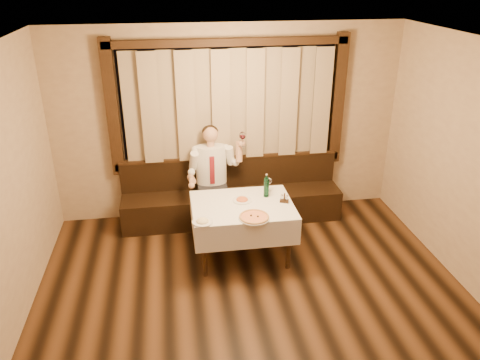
{
  "coord_description": "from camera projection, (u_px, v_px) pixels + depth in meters",
  "views": [
    {
      "loc": [
        -0.82,
        -3.43,
        3.48
      ],
      "look_at": [
        0.0,
        1.9,
        1.0
      ],
      "focal_mm": 35.0,
      "sensor_mm": 36.0,
      "label": 1
    }
  ],
  "objects": [
    {
      "name": "banquette",
      "position": [
        232.0,
        199.0,
        6.96
      ],
      "size": [
        3.2,
        0.61,
        0.94
      ],
      "color": "black",
      "rests_on": "ground"
    },
    {
      "name": "pasta_red",
      "position": [
        242.0,
        198.0,
        5.93
      ],
      "size": [
        0.24,
        0.24,
        0.08
      ],
      "rotation": [
        0.0,
        0.0,
        -0.39
      ],
      "color": "white",
      "rests_on": "dining_table"
    },
    {
      "name": "table_wine_glass",
      "position": [
        269.0,
        181.0,
        6.13
      ],
      "size": [
        0.07,
        0.07,
        0.2
      ],
      "rotation": [
        0.0,
        0.0,
        0.28
      ],
      "color": "white",
      "rests_on": "dining_table"
    },
    {
      "name": "pizza",
      "position": [
        254.0,
        217.0,
        5.52
      ],
      "size": [
        0.37,
        0.37,
        0.04
      ],
      "rotation": [
        0.0,
        0.0,
        0.04
      ],
      "color": "white",
      "rests_on": "dining_table"
    },
    {
      "name": "dining_table",
      "position": [
        242.0,
        212.0,
        5.9
      ],
      "size": [
        1.27,
        0.97,
        0.76
      ],
      "color": "black",
      "rests_on": "ground"
    },
    {
      "name": "cruet_caddy",
      "position": [
        284.0,
        199.0,
        5.89
      ],
      "size": [
        0.12,
        0.09,
        0.12
      ],
      "rotation": [
        0.0,
        0.0,
        -0.38
      ],
      "color": "black",
      "rests_on": "dining_table"
    },
    {
      "name": "green_bottle",
      "position": [
        266.0,
        187.0,
        6.0
      ],
      "size": [
        0.07,
        0.07,
        0.31
      ],
      "rotation": [
        0.0,
        0.0,
        0.05
      ],
      "color": "#0E4327",
      "rests_on": "dining_table"
    },
    {
      "name": "room",
      "position": [
        253.0,
        173.0,
        4.89
      ],
      "size": [
        5.01,
        6.01,
        2.81
      ],
      "color": "black",
      "rests_on": "ground"
    },
    {
      "name": "pasta_cream",
      "position": [
        203.0,
        220.0,
        5.42
      ],
      "size": [
        0.25,
        0.25,
        0.08
      ],
      "rotation": [
        0.0,
        0.0,
        -0.16
      ],
      "color": "white",
      "rests_on": "dining_table"
    },
    {
      "name": "seated_man",
      "position": [
        212.0,
        170.0,
        6.61
      ],
      "size": [
        0.82,
        0.61,
        1.47
      ],
      "color": "black",
      "rests_on": "ground"
    }
  ]
}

